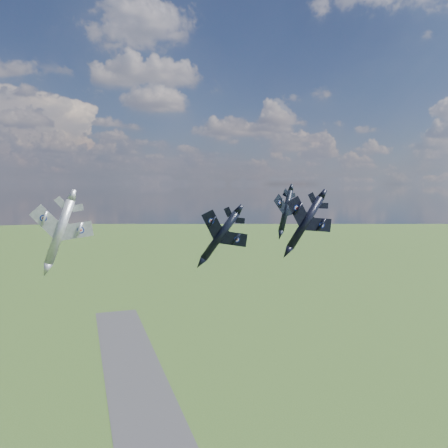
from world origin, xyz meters
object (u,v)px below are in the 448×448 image
object	(u,v)px
jet_high_navy	(286,211)
jet_left_silver	(60,232)
jet_right_navy	(305,222)
jet_lead_navy	(220,236)

from	to	relation	value
jet_high_navy	jet_left_silver	size ratio (longest dim) A/B	0.91
jet_left_silver	jet_high_navy	bearing A→B (deg)	25.64
jet_right_navy	jet_lead_navy	bearing A→B (deg)	125.20
jet_lead_navy	jet_high_navy	bearing A→B (deg)	59.23
jet_lead_navy	jet_left_silver	distance (m)	29.62
jet_lead_navy	jet_left_silver	bearing A→B (deg)	-155.38
jet_lead_navy	jet_right_navy	world-z (taller)	jet_right_navy
jet_high_navy	jet_left_silver	bearing A→B (deg)	177.98
jet_lead_navy	jet_left_silver	xyz separation A→B (m)	(-29.52, -1.36, 1.96)
jet_lead_navy	jet_high_navy	world-z (taller)	jet_high_navy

